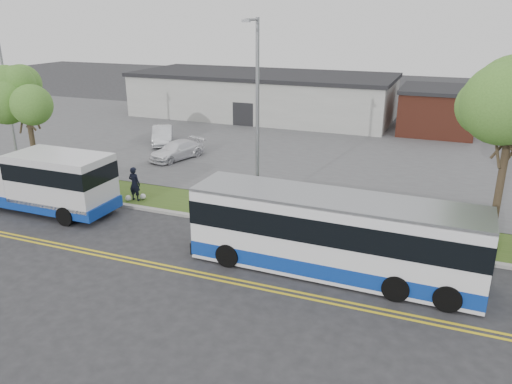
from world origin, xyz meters
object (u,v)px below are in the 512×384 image
at_px(transit_bus, 333,235).
at_px(parked_car_a, 163,135).
at_px(streetlight_far, 7,98).
at_px(parked_car_b, 177,150).
at_px(shuttle_bus, 49,181).
at_px(pedestrian, 134,184).
at_px(streetlight_near, 257,113).
at_px(tree_west, 25,96).

distance_m(transit_bus, parked_car_a, 23.00).
xyz_separation_m(streetlight_far, parked_car_b, (10.04, 4.66, -3.75)).
relative_size(shuttle_bus, pedestrian, 4.35).
xyz_separation_m(streetlight_near, pedestrian, (-6.84, -0.78, -4.19)).
bearing_deg(transit_bus, streetlight_near, 138.89).
bearing_deg(parked_car_b, tree_west, -113.58).
distance_m(pedestrian, parked_car_a, 12.70).
relative_size(parked_car_a, parked_car_b, 0.99).
bearing_deg(tree_west, shuttle_bus, -39.03).
bearing_deg(transit_bus, pedestrian, 163.55).
bearing_deg(parked_car_a, streetlight_far, -159.60).
bearing_deg(transit_bus, streetlight_far, 164.38).
relative_size(streetlight_far, shuttle_bus, 0.97).
bearing_deg(streetlight_far, tree_west, -28.98).
xyz_separation_m(transit_bus, parked_car_a, (-17.20, 15.25, -0.80)).
bearing_deg(tree_west, streetlight_far, 151.02).
distance_m(shuttle_bus, pedestrian, 4.28).
relative_size(streetlight_far, parked_car_a, 1.88).
distance_m(transit_bus, parked_car_b, 18.34).
bearing_deg(streetlight_far, parked_car_a, 49.80).
relative_size(transit_bus, parked_car_b, 2.67).
xyz_separation_m(shuttle_bus, parked_car_a, (-2.15, 14.26, -0.88)).
relative_size(tree_west, parked_car_a, 1.62).
bearing_deg(streetlight_far, pedestrian, -15.92).
distance_m(streetlight_far, transit_bus, 25.21).
bearing_deg(parked_car_b, streetlight_near, -21.64).
bearing_deg(tree_west, streetlight_near, -1.80).
xyz_separation_m(streetlight_near, parked_car_a, (-12.21, 10.73, -4.43)).
bearing_deg(tree_west, parked_car_a, 74.77).
height_order(tree_west, transit_bus, tree_west).
bearing_deg(parked_car_b, transit_bus, -22.70).
height_order(streetlight_near, parked_car_a, streetlight_near).
height_order(pedestrian, parked_car_b, pedestrian).
xyz_separation_m(tree_west, streetlight_far, (-4.00, 2.22, -0.65)).
xyz_separation_m(tree_west, streetlight_near, (15.00, -0.47, 0.11)).
height_order(tree_west, pedestrian, tree_west).
bearing_deg(transit_bus, parked_car_a, 139.55).
bearing_deg(pedestrian, streetlight_far, -13.41).
relative_size(tree_west, pedestrian, 3.66).
bearing_deg(parked_car_b, parked_car_a, 151.67).
bearing_deg(parked_car_a, transit_bus, -70.98).
xyz_separation_m(streetlight_far, transit_bus, (23.99, -7.22, -2.88)).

